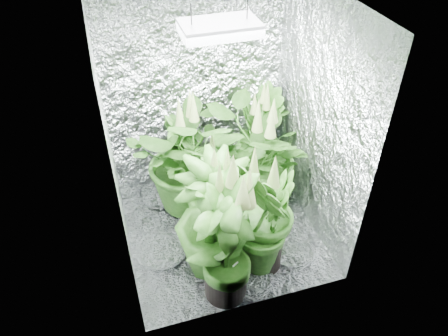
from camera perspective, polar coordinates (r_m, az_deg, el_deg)
name	(u,v)px	position (r m, az deg, el deg)	size (l,w,h in m)	color
ground	(221,229)	(3.93, -0.39, -7.97)	(1.60, 1.60, 0.00)	silver
walls	(220,137)	(3.27, -0.47, 4.12)	(1.62, 1.62, 2.00)	silver
ceiling	(220,0)	(2.83, -0.58, 21.04)	(1.60, 1.60, 0.01)	silver
grow_lamp	(220,29)	(2.88, -0.56, 17.74)	(0.50, 0.30, 0.22)	gray
plant_a	(189,157)	(3.81, -4.53, 1.43)	(1.25, 1.25, 1.17)	black
plant_b	(182,156)	(4.09, -5.47, 1.54)	(0.57, 0.57, 0.89)	black
plant_c	(258,136)	(4.20, 4.53, 4.15)	(0.62, 0.62, 1.04)	black
plant_d	(215,191)	(3.64, -1.20, -3.02)	(0.68, 0.68, 0.96)	black
plant_e	(260,158)	(3.88, 4.76, 1.30)	(1.09, 1.09, 1.08)	black
plant_f	(226,241)	(3.06, 0.24, -9.48)	(0.72, 0.72, 1.26)	black
plant_g	(266,217)	(3.31, 5.49, -6.44)	(0.67, 0.67, 1.14)	black
plant_h	(213,220)	(3.27, -1.44, -6.75)	(0.66, 0.66, 1.14)	black
circulation_fan	(261,162)	(4.42, 4.84, 0.72)	(0.18, 0.29, 0.34)	black
plant_label	(236,268)	(3.26, 1.59, -12.93)	(0.05, 0.01, 0.09)	white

